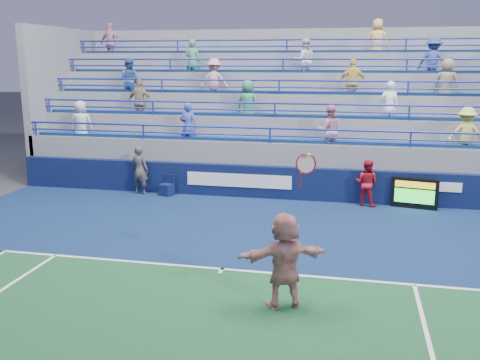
% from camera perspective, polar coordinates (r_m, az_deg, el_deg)
% --- Properties ---
extents(ground, '(120.00, 120.00, 0.00)m').
position_cam_1_polar(ground, '(12.07, -1.91, -9.56)').
color(ground, '#333538').
extents(sponsor_wall, '(18.00, 0.32, 1.10)m').
position_cam_1_polar(sponsor_wall, '(18.00, 3.07, -0.24)').
color(sponsor_wall, '#091533').
rests_on(sponsor_wall, ground).
extents(bleacher_stand, '(18.00, 5.60, 6.13)m').
position_cam_1_polar(bleacher_stand, '(21.50, 4.69, 4.55)').
color(bleacher_stand, slate).
rests_on(bleacher_stand, ground).
extents(serve_speed_board, '(1.42, 0.42, 0.98)m').
position_cam_1_polar(serve_speed_board, '(17.60, 18.14, -1.36)').
color(serve_speed_board, black).
rests_on(serve_speed_board, ground).
extents(judge_chair, '(0.52, 0.53, 0.73)m').
position_cam_1_polar(judge_chair, '(18.57, -7.81, -0.95)').
color(judge_chair, '#0D1940').
rests_on(judge_chair, ground).
extents(tennis_player, '(1.79, 1.19, 2.97)m').
position_cam_1_polar(tennis_player, '(10.08, 4.77, -8.52)').
color(tennis_player, silver).
rests_on(tennis_player, ground).
extents(line_judge, '(0.68, 0.49, 1.71)m').
position_cam_1_polar(line_judge, '(18.81, -10.65, 1.07)').
color(line_judge, '#131834').
rests_on(line_judge, ground).
extents(ball_girl, '(0.88, 0.78, 1.50)m').
position_cam_1_polar(ball_girl, '(17.46, 13.35, -0.31)').
color(ball_girl, '#B41425').
rests_on(ball_girl, ground).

